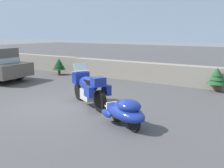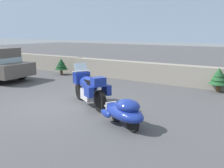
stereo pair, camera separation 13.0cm
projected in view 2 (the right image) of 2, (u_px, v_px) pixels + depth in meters
The scene contains 6 objects.
ground_plane at pixel (61, 106), 8.56m from camera, with size 80.00×80.00×0.00m, color #4C4C4F.
stone_guard_wall at pixel (151, 72), 12.59m from camera, with size 24.00×0.59×0.96m.
touring_motorcycle at pixel (89, 87), 8.54m from camera, with size 2.11×1.37×1.33m.
car_shaped_trailer at pixel (124, 111), 6.60m from camera, with size 2.12×1.35×0.76m.
pine_sapling_near at pixel (219, 77), 10.45m from camera, with size 0.76×0.76×0.99m.
pine_sapling_farther at pixel (61, 65), 14.74m from camera, with size 0.75×0.75×0.93m.
Camera 2 is at (6.03, -5.88, 2.39)m, focal length 41.40 mm.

